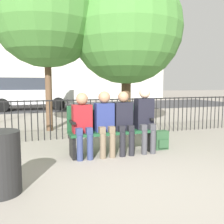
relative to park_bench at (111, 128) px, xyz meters
name	(u,v)px	position (x,y,z in m)	size (l,w,h in m)	color
ground_plane	(154,188)	(0.00, -1.73, -0.49)	(80.00, 80.00, 0.00)	gray
park_bench	(111,128)	(0.00, 0.00, 0.00)	(1.62, 0.45, 0.92)	#194728
seated_person_0	(83,121)	(-0.57, -0.13, 0.17)	(0.34, 0.39, 1.17)	navy
seated_person_1	(105,120)	(-0.16, -0.13, 0.18)	(0.34, 0.39, 1.19)	brown
seated_person_2	(124,119)	(0.22, -0.13, 0.17)	(0.34, 0.39, 1.18)	black
seated_person_3	(145,116)	(0.66, -0.12, 0.21)	(0.34, 0.39, 1.26)	#3D3D42
backpack	(161,140)	(1.05, -0.07, -0.31)	(0.28, 0.21, 0.38)	#284C2D
fence_railing	(91,115)	(-0.02, 1.52, 0.07)	(9.01, 0.03, 0.95)	black
tree_0	(46,12)	(-0.92, 2.73, 2.77)	(3.01, 3.01, 4.77)	brown
tree_1	(126,28)	(1.27, 2.38, 2.40)	(3.18, 3.18, 4.49)	#4C3823
street_surface	(55,107)	(0.00, 10.27, -0.49)	(24.00, 6.00, 0.01)	#333335
parked_car_0	(29,93)	(-1.43, 9.09, 0.35)	(4.20, 1.94, 1.62)	silver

